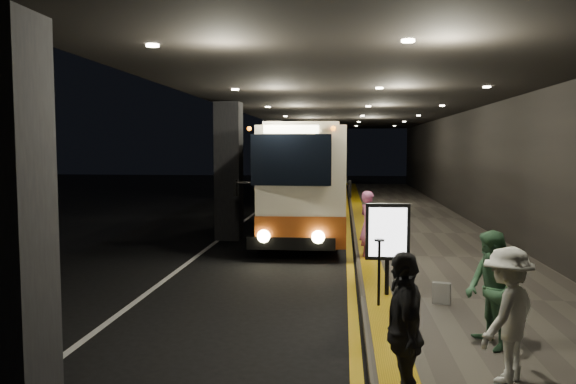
{
  "coord_description": "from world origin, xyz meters",
  "views": [
    {
      "loc": [
        2.15,
        -13.71,
        2.97
      ],
      "look_at": [
        0.6,
        2.07,
        1.7
      ],
      "focal_mm": 35.0,
      "sensor_mm": 36.0,
      "label": 1
    }
  ],
  "objects_px": {
    "stanchion_post": "(379,273)",
    "bag_polka": "(441,293)",
    "coach_main": "(306,183)",
    "coach_second": "(321,170)",
    "info_sign": "(388,234)",
    "passenger_boarding": "(368,225)",
    "passenger_waiting_green": "(491,290)",
    "passenger_waiting_white": "(508,314)",
    "bag_plain": "(405,324)",
    "passenger_waiting_grey": "(404,333)"
  },
  "relations": [
    {
      "from": "stanchion_post",
      "to": "passenger_boarding",
      "type": "bearing_deg",
      "value": 90.0
    },
    {
      "from": "passenger_waiting_white",
      "to": "info_sign",
      "type": "distance_m",
      "value": 4.01
    },
    {
      "from": "info_sign",
      "to": "stanchion_post",
      "type": "height_order",
      "value": "info_sign"
    },
    {
      "from": "bag_plain",
      "to": "info_sign",
      "type": "distance_m",
      "value": 2.41
    },
    {
      "from": "coach_main",
      "to": "coach_second",
      "type": "xyz_separation_m",
      "value": [
        0.03,
        12.89,
        -0.03
      ]
    },
    {
      "from": "passenger_waiting_grey",
      "to": "info_sign",
      "type": "distance_m",
      "value": 4.82
    },
    {
      "from": "passenger_boarding",
      "to": "info_sign",
      "type": "height_order",
      "value": "info_sign"
    },
    {
      "from": "stanchion_post",
      "to": "bag_polka",
      "type": "bearing_deg",
      "value": 13.31
    },
    {
      "from": "passenger_waiting_white",
      "to": "passenger_waiting_grey",
      "type": "bearing_deg",
      "value": -13.84
    },
    {
      "from": "passenger_waiting_green",
      "to": "passenger_waiting_white",
      "type": "bearing_deg",
      "value": -19.74
    },
    {
      "from": "passenger_boarding",
      "to": "passenger_waiting_green",
      "type": "xyz_separation_m",
      "value": [
        1.43,
        -6.29,
        -0.03
      ]
    },
    {
      "from": "bag_plain",
      "to": "stanchion_post",
      "type": "distance_m",
      "value": 1.51
    },
    {
      "from": "passenger_waiting_green",
      "to": "info_sign",
      "type": "bearing_deg",
      "value": -170.25
    },
    {
      "from": "passenger_waiting_white",
      "to": "passenger_waiting_green",
      "type": "bearing_deg",
      "value": -144.89
    },
    {
      "from": "coach_main",
      "to": "stanchion_post",
      "type": "height_order",
      "value": "coach_main"
    },
    {
      "from": "coach_second",
      "to": "bag_plain",
      "type": "height_order",
      "value": "coach_second"
    },
    {
      "from": "coach_second",
      "to": "passenger_boarding",
      "type": "height_order",
      "value": "coach_second"
    },
    {
      "from": "passenger_waiting_white",
      "to": "stanchion_post",
      "type": "xyz_separation_m",
      "value": [
        -1.33,
        3.08,
        -0.22
      ]
    },
    {
      "from": "passenger_boarding",
      "to": "passenger_waiting_grey",
      "type": "bearing_deg",
      "value": 155.28
    },
    {
      "from": "coach_second",
      "to": "bag_plain",
      "type": "bearing_deg",
      "value": -86.96
    },
    {
      "from": "coach_main",
      "to": "info_sign",
      "type": "height_order",
      "value": "coach_main"
    },
    {
      "from": "passenger_waiting_white",
      "to": "bag_plain",
      "type": "xyz_separation_m",
      "value": [
        -1.02,
        1.67,
        -0.68
      ]
    },
    {
      "from": "coach_second",
      "to": "stanchion_post",
      "type": "distance_m",
      "value": 22.78
    },
    {
      "from": "coach_main",
      "to": "passenger_waiting_white",
      "type": "height_order",
      "value": "coach_main"
    },
    {
      "from": "info_sign",
      "to": "passenger_boarding",
      "type": "bearing_deg",
      "value": 92.92
    },
    {
      "from": "bag_plain",
      "to": "info_sign",
      "type": "height_order",
      "value": "info_sign"
    },
    {
      "from": "coach_main",
      "to": "passenger_waiting_grey",
      "type": "relative_size",
      "value": 6.56
    },
    {
      "from": "bag_plain",
      "to": "passenger_waiting_grey",
      "type": "bearing_deg",
      "value": -96.65
    },
    {
      "from": "info_sign",
      "to": "coach_main",
      "type": "bearing_deg",
      "value": 103.19
    },
    {
      "from": "coach_main",
      "to": "bag_polka",
      "type": "xyz_separation_m",
      "value": [
        3.1,
        -9.51,
        -1.35
      ]
    },
    {
      "from": "coach_main",
      "to": "passenger_waiting_green",
      "type": "distance_m",
      "value": 12.22
    },
    {
      "from": "passenger_waiting_white",
      "to": "bag_polka",
      "type": "xyz_separation_m",
      "value": [
        -0.19,
        3.35,
        -0.62
      ]
    },
    {
      "from": "passenger_waiting_green",
      "to": "info_sign",
      "type": "height_order",
      "value": "info_sign"
    },
    {
      "from": "passenger_waiting_white",
      "to": "passenger_waiting_grey",
      "type": "xyz_separation_m",
      "value": [
        -1.33,
        -0.97,
        0.05
      ]
    },
    {
      "from": "coach_main",
      "to": "passenger_boarding",
      "type": "bearing_deg",
      "value": -72.58
    },
    {
      "from": "coach_second",
      "to": "passenger_waiting_green",
      "type": "bearing_deg",
      "value": -84.5
    },
    {
      "from": "passenger_waiting_grey",
      "to": "bag_polka",
      "type": "relative_size",
      "value": 4.54
    },
    {
      "from": "passenger_waiting_green",
      "to": "bag_plain",
      "type": "height_order",
      "value": "passenger_waiting_green"
    },
    {
      "from": "coach_second",
      "to": "stanchion_post",
      "type": "relative_size",
      "value": 9.38
    },
    {
      "from": "bag_plain",
      "to": "coach_main",
      "type": "bearing_deg",
      "value": 101.46
    },
    {
      "from": "coach_main",
      "to": "coach_second",
      "type": "bearing_deg",
      "value": 87.43
    },
    {
      "from": "coach_main",
      "to": "passenger_boarding",
      "type": "height_order",
      "value": "coach_main"
    },
    {
      "from": "passenger_waiting_green",
      "to": "passenger_waiting_white",
      "type": "distance_m",
      "value": 1.15
    },
    {
      "from": "passenger_waiting_grey",
      "to": "bag_plain",
      "type": "xyz_separation_m",
      "value": [
        0.31,
        2.64,
        -0.74
      ]
    },
    {
      "from": "coach_main",
      "to": "passenger_boarding",
      "type": "relative_size",
      "value": 6.64
    },
    {
      "from": "coach_main",
      "to": "passenger_waiting_green",
      "type": "relative_size",
      "value": 6.89
    },
    {
      "from": "passenger_boarding",
      "to": "passenger_waiting_white",
      "type": "distance_m",
      "value": 7.55
    },
    {
      "from": "passenger_waiting_green",
      "to": "info_sign",
      "type": "distance_m",
      "value": 2.98
    },
    {
      "from": "passenger_waiting_green",
      "to": "bag_plain",
      "type": "relative_size",
      "value": 6.2
    },
    {
      "from": "bag_polka",
      "to": "bag_plain",
      "type": "xyz_separation_m",
      "value": [
        -0.83,
        -1.68,
        -0.06
      ]
    }
  ]
}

